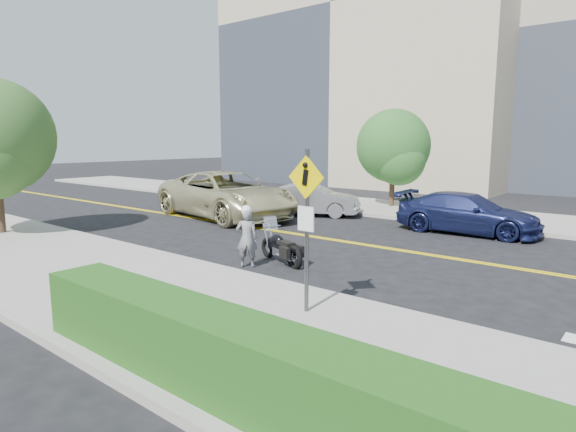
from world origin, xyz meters
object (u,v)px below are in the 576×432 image
(motorcyclist, at_px, (247,236))
(parked_car_blue, at_px, (467,213))
(parked_car_silver, at_px, (311,199))
(parked_car_white, at_px, (180,191))
(suv, at_px, (227,195))
(pedestrian_sign, at_px, (307,215))
(motorcycle, at_px, (281,241))

(motorcyclist, distance_m, parked_car_blue, 8.85)
(parked_car_silver, bearing_deg, parked_car_white, 71.77)
(suv, relative_size, parked_car_blue, 1.43)
(pedestrian_sign, xyz_separation_m, parked_car_blue, (-0.62, 10.37, -1.24))
(pedestrian_sign, height_order, suv, pedestrian_sign)
(motorcycle, relative_size, parked_car_blue, 0.39)
(parked_car_silver, bearing_deg, suv, 113.73)
(suv, xyz_separation_m, parked_car_blue, (9.24, 3.02, -0.27))
(pedestrian_sign, distance_m, motorcyclist, 4.14)
(motorcyclist, xyz_separation_m, parked_car_white, (-11.96, 7.21, -0.17))
(parked_car_silver, bearing_deg, pedestrian_sign, -168.46)
(motorcycle, distance_m, parked_car_blue, 7.85)
(pedestrian_sign, relative_size, motorcycle, 1.53)
(motorcyclist, relative_size, parked_car_silver, 0.38)
(motorcycle, relative_size, parked_car_white, 0.52)
(motorcyclist, xyz_separation_m, parked_car_blue, (2.83, 8.38, -0.10))
(suv, bearing_deg, parked_car_blue, -62.52)
(parked_car_white, xyz_separation_m, parked_car_blue, (14.78, 1.17, 0.07))
(suv, distance_m, parked_car_silver, 3.70)
(parked_car_white, bearing_deg, parked_car_blue, -64.43)
(motorcycle, relative_size, suv, 0.28)
(parked_car_blue, bearing_deg, motorcycle, 158.76)
(motorcyclist, bearing_deg, parked_car_silver, -100.99)
(motorcycle, xyz_separation_m, parked_car_white, (-12.34, 6.29, 0.05))
(motorcycle, relative_size, parked_car_silver, 0.46)
(parked_car_white, bearing_deg, motorcyclist, -100.06)
(parked_car_silver, distance_m, parked_car_blue, 6.80)
(pedestrian_sign, bearing_deg, motorcyclist, 150.07)
(suv, bearing_deg, parked_car_white, 80.92)
(suv, relative_size, parked_car_silver, 1.66)
(pedestrian_sign, distance_m, motorcycle, 4.44)
(motorcycle, bearing_deg, parked_car_silver, 140.21)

